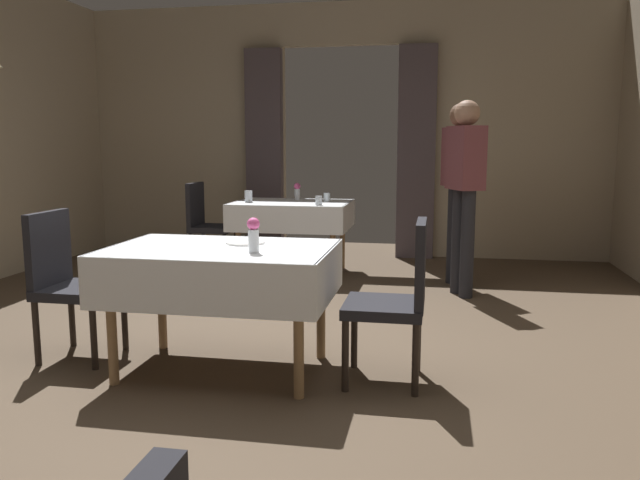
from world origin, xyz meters
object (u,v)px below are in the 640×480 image
(glass_far_d, at_px, (327,197))
(flower_vase_far, at_px, (297,191))
(chair_mid_left, at_px, (67,278))
(glass_far_b, at_px, (248,196))
(dining_table_far, at_px, (292,212))
(chair_far_left, at_px, (206,221))
(dining_table_mid, at_px, (221,265))
(flower_vase_mid, at_px, (254,234))
(plate_mid_b, at_px, (245,243))
(glass_far_c, at_px, (319,200))
(chair_mid_right, at_px, (399,294))
(person_diner_standing_aside, at_px, (459,178))
(person_waiter_by_doorway, at_px, (465,181))

(glass_far_d, bearing_deg, flower_vase_far, 154.98)
(chair_mid_left, relative_size, glass_far_b, 7.79)
(dining_table_far, bearing_deg, chair_far_left, 174.05)
(dining_table_mid, relative_size, glass_far_b, 10.95)
(flower_vase_mid, height_order, flower_vase_far, flower_vase_mid)
(flower_vase_mid, height_order, glass_far_d, flower_vase_mid)
(chair_mid_left, bearing_deg, plate_mid_b, 4.80)
(glass_far_c, bearing_deg, flower_vase_mid, -86.89)
(chair_mid_right, relative_size, person_diner_standing_aside, 0.54)
(dining_table_mid, xyz_separation_m, flower_vase_mid, (0.24, -0.15, 0.21))
(flower_vase_far, bearing_deg, glass_far_c, -57.67)
(glass_far_c, height_order, person_waiter_by_doorway, person_waiter_by_doorway)
(chair_mid_left, distance_m, glass_far_c, 2.80)
(glass_far_d, xyz_separation_m, person_waiter_by_doorway, (1.36, -0.77, 0.23))
(dining_table_far, distance_m, glass_far_d, 0.39)
(chair_mid_right, xyz_separation_m, glass_far_d, (-0.93, 2.97, 0.28))
(chair_mid_right, distance_m, plate_mid_b, 0.98)
(chair_mid_left, xyz_separation_m, glass_far_c, (1.13, 2.55, 0.28))
(flower_vase_far, distance_m, glass_far_d, 0.39)
(glass_far_d, distance_m, person_waiter_by_doorway, 1.58)
(dining_table_mid, xyz_separation_m, chair_far_left, (-1.23, 3.00, -0.13))
(flower_vase_far, bearing_deg, chair_far_left, -172.28)
(chair_far_left, xyz_separation_m, plate_mid_b, (1.33, -2.85, 0.24))
(dining_table_far, relative_size, plate_mid_b, 5.12)
(glass_far_b, bearing_deg, glass_far_c, -12.85)
(chair_far_left, distance_m, glass_far_b, 0.66)
(flower_vase_mid, xyz_separation_m, person_diner_standing_aside, (1.20, 2.77, 0.17))
(dining_table_far, xyz_separation_m, person_waiter_by_doorway, (1.72, -0.70, 0.38))
(flower_vase_far, relative_size, person_diner_standing_aside, 0.11)
(dining_table_far, height_order, glass_far_b, glass_far_b)
(chair_mid_left, relative_size, person_waiter_by_doorway, 0.54)
(chair_mid_right, distance_m, glass_far_b, 3.28)
(chair_far_left, relative_size, glass_far_d, 9.96)
(chair_mid_right, distance_m, flower_vase_far, 3.40)
(chair_far_left, relative_size, flower_vase_far, 5.13)
(person_waiter_by_doorway, bearing_deg, plate_mid_b, -123.84)
(flower_vase_mid, height_order, glass_far_b, flower_vase_mid)
(dining_table_far, bearing_deg, flower_vase_mid, -80.91)
(dining_table_far, bearing_deg, dining_table_mid, -85.19)
(glass_far_c, relative_size, person_diner_standing_aside, 0.05)
(plate_mid_b, height_order, flower_vase_far, flower_vase_far)
(dining_table_mid, bearing_deg, dining_table_far, 94.81)
(chair_mid_right, relative_size, chair_mid_left, 1.00)
(chair_mid_right, height_order, chair_mid_left, same)
(dining_table_mid, relative_size, chair_far_left, 1.41)
(flower_vase_mid, distance_m, person_diner_standing_aside, 3.02)
(glass_far_c, bearing_deg, person_waiter_by_doorway, -16.37)
(dining_table_mid, xyz_separation_m, person_diner_standing_aside, (1.44, 2.62, 0.38))
(chair_mid_right, height_order, person_waiter_by_doorway, person_waiter_by_doorway)
(flower_vase_far, bearing_deg, person_diner_standing_aside, -16.91)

